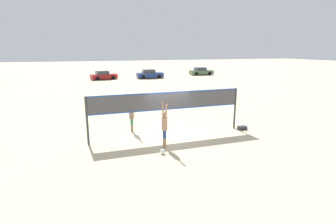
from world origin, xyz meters
TOP-DOWN VIEW (x-y plane):
  - ground_plane at (0.00, 0.00)m, footprint 200.00×200.00m
  - volleyball_net at (0.00, 0.00)m, footprint 8.68×0.11m
  - player_spiker at (-0.76, -1.67)m, footprint 0.28×0.72m
  - player_blocker at (-1.77, 1.35)m, footprint 0.28×0.68m
  - volleyball at (-1.11, -2.43)m, footprint 0.23×0.23m
  - gear_bag at (4.62, -0.38)m, footprint 0.50×0.34m
  - parked_car_near at (6.94, 29.36)m, footprint 4.37×1.93m
  - parked_car_mid at (-0.56, 30.02)m, footprint 4.31×2.48m
  - parked_car_far at (17.71, 31.92)m, footprint 4.42×2.18m

SIDE VIEW (x-z plane):
  - ground_plane at x=0.00m, z-range 0.00..0.00m
  - gear_bag at x=4.62m, z-range 0.00..0.20m
  - volleyball at x=-1.11m, z-range 0.00..0.23m
  - parked_car_mid at x=-0.56m, z-range -0.07..1.30m
  - parked_car_far at x=17.71m, z-range -0.07..1.34m
  - parked_car_near at x=6.94m, z-range -0.07..1.38m
  - player_blocker at x=-1.77m, z-range 0.04..2.03m
  - player_spiker at x=-0.76m, z-range 0.07..2.31m
  - volleyball_net at x=0.00m, z-range 0.56..3.04m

